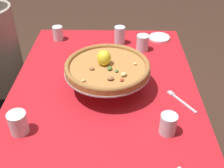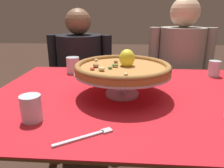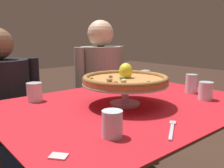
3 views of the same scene
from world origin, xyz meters
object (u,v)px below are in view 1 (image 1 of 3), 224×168
(water_glass_side_right, at_px, (120,36))
(side_plate, at_px, (159,37))
(pizza_stand, at_px, (107,74))
(water_glass_front_right, at_px, (143,44))
(pizza, at_px, (107,66))
(water_glass_back_right, at_px, (58,34))
(water_glass_back_left, at_px, (18,124))
(dinner_fork, at_px, (180,100))
(water_glass_front_left, at_px, (168,125))

(water_glass_side_right, distance_m, side_plate, 0.28)
(water_glass_side_right, bearing_deg, pizza_stand, 172.76)
(water_glass_front_right, bearing_deg, side_plate, -39.34)
(pizza, xyz_separation_m, water_glass_front_right, (0.40, -0.20, -0.09))
(water_glass_back_right, relative_size, side_plate, 0.64)
(water_glass_back_left, relative_size, water_glass_front_right, 1.01)
(water_glass_back_right, xyz_separation_m, dinner_fork, (-0.63, -0.70, -0.04))
(water_glass_front_left, height_order, water_glass_front_right, water_glass_front_right)
(water_glass_back_right, distance_m, side_plate, 0.68)
(water_glass_back_right, height_order, water_glass_side_right, water_glass_side_right)
(water_glass_back_left, xyz_separation_m, water_glass_side_right, (0.80, -0.42, 0.01))
(water_glass_back_left, bearing_deg, pizza_stand, -49.04)
(water_glass_front_left, bearing_deg, side_plate, -4.41)
(water_glass_back_right, relative_size, water_glass_back_left, 0.94)
(side_plate, bearing_deg, water_glass_front_left, 175.59)
(water_glass_front_left, distance_m, side_plate, 0.86)
(pizza, bearing_deg, water_glass_front_left, -139.30)
(water_glass_back_left, bearing_deg, pizza, -48.95)
(pizza_stand, relative_size, water_glass_front_right, 4.38)
(side_plate, bearing_deg, dinner_fork, -177.78)
(dinner_fork, bearing_deg, water_glass_front_left, 156.33)
(water_glass_front_left, xyz_separation_m, dinner_fork, (0.21, -0.09, -0.04))
(water_glass_back_left, xyz_separation_m, dinner_fork, (0.22, -0.72, -0.04))
(water_glass_back_right, xyz_separation_m, water_glass_front_right, (-0.13, -0.55, 0.00))
(water_glass_side_right, bearing_deg, dinner_fork, -153.49)
(water_glass_front_right, bearing_deg, pizza_stand, 153.21)
(dinner_fork, bearing_deg, water_glass_back_right, 48.11)
(pizza, height_order, water_glass_front_left, pizza)
(pizza_stand, relative_size, water_glass_back_left, 4.32)
(water_glass_back_left, bearing_deg, water_glass_front_right, -38.23)
(water_glass_back_left, relative_size, water_glass_side_right, 0.87)
(pizza, relative_size, water_glass_front_left, 4.54)
(water_glass_front_right, distance_m, dinner_fork, 0.52)
(pizza, distance_m, water_glass_back_right, 0.64)
(water_glass_front_left, bearing_deg, water_glass_side_right, 14.14)
(pizza, bearing_deg, water_glass_front_right, -26.88)
(pizza, height_order, water_glass_back_left, pizza)
(water_glass_front_left, bearing_deg, pizza, 40.70)
(water_glass_front_right, bearing_deg, water_glass_front_left, -175.32)
(water_glass_front_left, bearing_deg, pizza_stand, 40.65)
(pizza, height_order, water_glass_front_right, pizza)
(water_glass_front_left, xyz_separation_m, water_glass_side_right, (0.79, 0.20, 0.01))
(pizza, height_order, water_glass_back_right, pizza)
(pizza, xyz_separation_m, water_glass_front_left, (-0.31, -0.26, -0.09))
(side_plate, bearing_deg, water_glass_back_left, 141.57)
(water_glass_side_right, xyz_separation_m, side_plate, (0.07, -0.27, -0.04))
(water_glass_back_left, height_order, water_glass_side_right, water_glass_side_right)
(pizza_stand, xyz_separation_m, dinner_fork, (-0.10, -0.35, -0.09))
(water_glass_front_right, bearing_deg, water_glass_back_right, 77.02)
(dinner_fork, bearing_deg, water_glass_back_left, 106.94)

